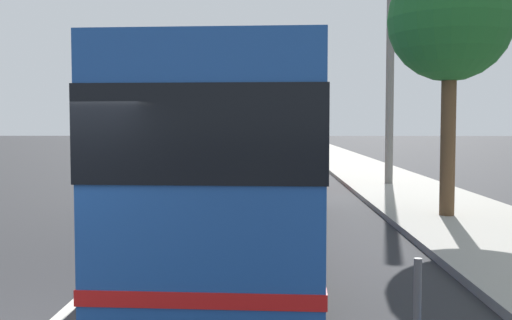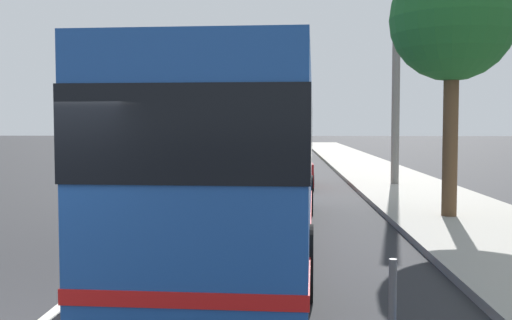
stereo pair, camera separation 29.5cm
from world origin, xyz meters
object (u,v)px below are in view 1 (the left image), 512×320
object	(u,v)px
coach_bus	(249,149)
car_oncoming	(281,168)
car_far_distant	(183,153)
roadside_tree_mid_block	(450,21)
utility_pole	(390,64)
car_behind_bus	(189,149)
car_ahead_same_lane	(271,147)

from	to	relation	value
coach_bus	car_oncoming	world-z (taller)	coach_bus
car_far_distant	roadside_tree_mid_block	world-z (taller)	roadside_tree_mid_block
coach_bus	utility_pole	world-z (taller)	utility_pole
car_oncoming	car_behind_bus	distance (m)	18.19
car_ahead_same_lane	roadside_tree_mid_block	world-z (taller)	roadside_tree_mid_block
coach_bus	car_far_distant	bearing A→B (deg)	14.24
coach_bus	car_behind_bus	world-z (taller)	coach_bus
car_behind_bus	roadside_tree_mid_block	bearing A→B (deg)	24.69
coach_bus	car_far_distant	xyz separation A→B (m)	(21.02, 4.30, -1.10)
coach_bus	roadside_tree_mid_block	xyz separation A→B (m)	(2.79, -4.56, 2.84)
car_behind_bus	car_ahead_same_lane	bearing A→B (deg)	111.49
car_oncoming	utility_pole	xyz separation A→B (m)	(0.04, -3.90, 3.73)
coach_bus	car_behind_bus	size ratio (longest dim) A/B	2.81
car_oncoming	car_behind_bus	bearing A→B (deg)	17.91
car_oncoming	car_ahead_same_lane	bearing A→B (deg)	0.73
coach_bus	car_far_distant	world-z (taller)	coach_bus
car_oncoming	roadside_tree_mid_block	distance (m)	9.45
car_oncoming	roadside_tree_mid_block	xyz separation A→B (m)	(-7.70, -3.78, 3.98)
car_oncoming	car_far_distant	distance (m)	11.69
car_far_distant	car_behind_bus	size ratio (longest dim) A/B	0.95
car_ahead_same_lane	car_far_distant	distance (m)	9.68
coach_bus	car_oncoming	bearing A→B (deg)	-1.56
coach_bus	car_ahead_same_lane	distance (m)	29.48
car_ahead_same_lane	car_far_distant	world-z (taller)	car_ahead_same_lane
car_oncoming	utility_pole	distance (m)	5.40
car_oncoming	car_ahead_same_lane	world-z (taller)	car_ahead_same_lane
utility_pole	car_far_distant	bearing A→B (deg)	40.54
coach_bus	roadside_tree_mid_block	bearing A→B (deg)	-55.81
car_behind_bus	utility_pole	size ratio (longest dim) A/B	0.48
coach_bus	car_oncoming	xyz separation A→B (m)	(10.49, -0.78, -1.13)
car_behind_bus	utility_pole	bearing A→B (deg)	33.00
car_oncoming	car_behind_bus	size ratio (longest dim) A/B	0.99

